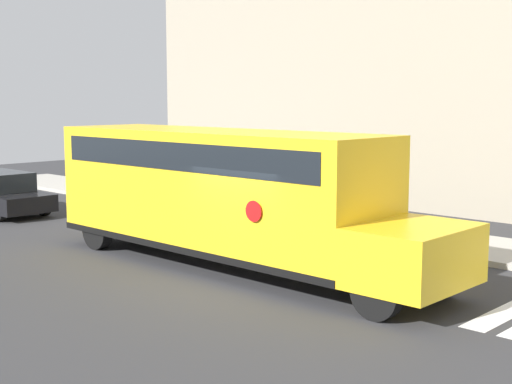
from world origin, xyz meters
The scene contains 4 objects.
ground_plane centered at (0.00, 0.00, 0.00)m, with size 60.00×60.00×0.00m, color #333335.
sidewalk_strip centered at (0.00, 6.50, 0.07)m, with size 44.00×3.00×0.15m.
school_bus centered at (-1.56, 0.83, 1.85)m, with size 11.03×2.57×3.23m.
parked_car centered at (-12.74, 0.78, 0.71)m, with size 4.36×1.84×1.44m.
Camera 1 is at (10.56, -10.83, 4.01)m, focal length 50.00 mm.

